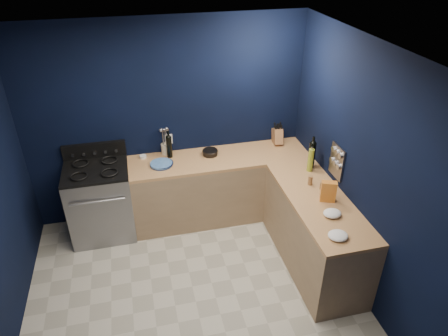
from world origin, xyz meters
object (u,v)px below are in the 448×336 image
object	(u,v)px
utensil_crock	(166,149)
knife_block	(277,136)
crouton_bag	(328,191)
plate_stack	(161,164)
gas_range	(101,202)

from	to	relation	value
utensil_crock	knife_block	distance (m)	1.49
utensil_crock	crouton_bag	size ratio (longest dim) A/B	0.62
plate_stack	utensil_crock	xyz separation A→B (m)	(0.09, 0.28, 0.06)
utensil_crock	knife_block	world-z (taller)	knife_block
gas_range	crouton_bag	world-z (taller)	crouton_bag
gas_range	plate_stack	size ratio (longest dim) A/B	3.39
utensil_crock	knife_block	bearing A→B (deg)	-1.77
crouton_bag	knife_block	bearing A→B (deg)	114.59
knife_block	crouton_bag	distance (m)	1.39
utensil_crock	gas_range	bearing A→B (deg)	-163.33
plate_stack	gas_range	bearing A→B (deg)	178.91
utensil_crock	crouton_bag	xyz separation A→B (m)	(1.56, -1.44, 0.04)
gas_range	crouton_bag	size ratio (longest dim) A/B	3.92
gas_range	knife_block	bearing A→B (deg)	5.21
utensil_crock	crouton_bag	distance (m)	2.12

